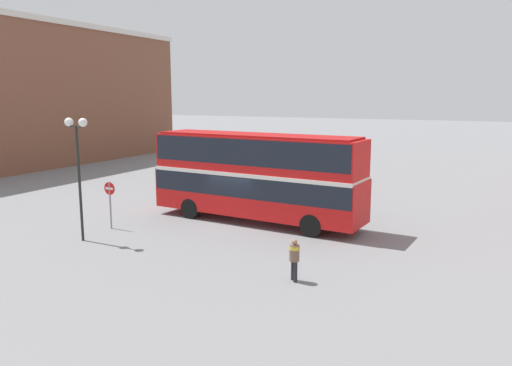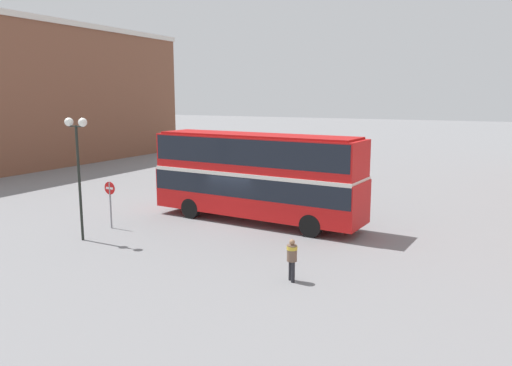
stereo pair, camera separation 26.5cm
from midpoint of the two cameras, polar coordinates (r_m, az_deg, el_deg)
ground_plane at (r=26.24m, az=-2.70°, el=-4.56°), size 240.00×240.00×0.00m
building_row_left at (r=54.26m, az=-24.86°, el=9.18°), size 11.74×31.95×13.36m
double_decker_bus at (r=25.86m, az=-0.29°, el=1.28°), size 11.64×3.34×4.63m
pedestrian_foreground at (r=18.00m, az=3.98°, el=-8.27°), size 0.54×0.54×1.56m
parked_car_kerb_near at (r=38.93m, az=-6.83°, el=1.33°), size 4.46×2.55×1.53m
parked_car_kerb_far at (r=41.36m, az=2.35°, el=1.91°), size 4.41×2.32×1.59m
street_lamp_twin_globe at (r=23.68m, az=-20.05°, el=3.95°), size 1.23×0.39×5.61m
no_entry_sign at (r=25.83m, az=-16.64°, el=-1.56°), size 0.65×0.08×2.37m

